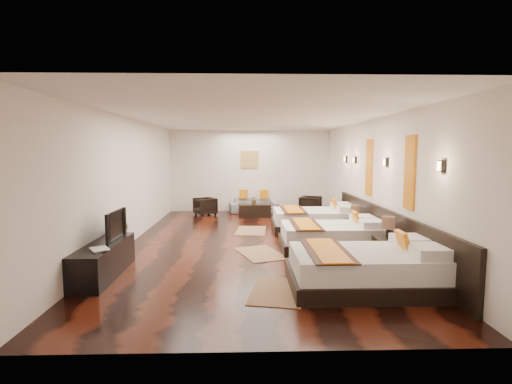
{
  "coord_description": "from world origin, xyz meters",
  "views": [
    {
      "loc": [
        -0.16,
        -8.5,
        2.06
      ],
      "look_at": [
        0.11,
        0.6,
        1.1
      ],
      "focal_mm": 26.8,
      "sensor_mm": 36.0,
      "label": 1
    }
  ],
  "objects_px": {
    "nightstand_b": "(355,227)",
    "tv_console": "(104,260)",
    "book": "(91,251)",
    "sofa": "(254,205)",
    "table_plant": "(254,199)",
    "tv": "(111,225)",
    "figurine": "(119,224)",
    "bed_mid": "(333,236)",
    "bed_far": "(316,220)",
    "armchair_left": "(205,206)",
    "armchair_right": "(311,205)",
    "nightstand_a": "(387,248)",
    "coffee_table": "(254,210)",
    "bed_near": "(368,269)"
  },
  "relations": [
    {
      "from": "nightstand_b",
      "to": "tv_console",
      "type": "relative_size",
      "value": 0.45
    },
    {
      "from": "bed_far",
      "to": "tv_console",
      "type": "xyz_separation_m",
      "value": [
        -4.2,
        -3.59,
        -0.01
      ]
    },
    {
      "from": "armchair_left",
      "to": "armchair_right",
      "type": "height_order",
      "value": "armchair_right"
    },
    {
      "from": "bed_near",
      "to": "coffee_table",
      "type": "distance_m",
      "value": 6.66
    },
    {
      "from": "tv_console",
      "to": "armchair_left",
      "type": "height_order",
      "value": "armchair_left"
    },
    {
      "from": "book",
      "to": "sofa",
      "type": "height_order",
      "value": "book"
    },
    {
      "from": "bed_mid",
      "to": "armchair_right",
      "type": "xyz_separation_m",
      "value": [
        0.3,
        4.51,
        0.03
      ]
    },
    {
      "from": "nightstand_a",
      "to": "table_plant",
      "type": "bearing_deg",
      "value": 113.4
    },
    {
      "from": "bed_mid",
      "to": "figurine",
      "type": "xyz_separation_m",
      "value": [
        -4.2,
        -0.82,
        0.44
      ]
    },
    {
      "from": "bed_near",
      "to": "figurine",
      "type": "distance_m",
      "value": 4.48
    },
    {
      "from": "armchair_left",
      "to": "table_plant",
      "type": "height_order",
      "value": "table_plant"
    },
    {
      "from": "bed_near",
      "to": "sofa",
      "type": "relative_size",
      "value": 1.41
    },
    {
      "from": "figurine",
      "to": "coffee_table",
      "type": "height_order",
      "value": "figurine"
    },
    {
      "from": "bed_mid",
      "to": "tv",
      "type": "relative_size",
      "value": 2.41
    },
    {
      "from": "tv",
      "to": "coffee_table",
      "type": "xyz_separation_m",
      "value": [
        2.59,
        5.53,
        -0.61
      ]
    },
    {
      "from": "bed_mid",
      "to": "table_plant",
      "type": "bearing_deg",
      "value": 110.26
    },
    {
      "from": "bed_near",
      "to": "armchair_left",
      "type": "bearing_deg",
      "value": 114.86
    },
    {
      "from": "bed_far",
      "to": "table_plant",
      "type": "distance_m",
      "value": 2.76
    },
    {
      "from": "coffee_table",
      "to": "bed_near",
      "type": "bearing_deg",
      "value": -76.46
    },
    {
      "from": "book",
      "to": "coffee_table",
      "type": "bearing_deg",
      "value": 67.2
    },
    {
      "from": "nightstand_b",
      "to": "tv",
      "type": "height_order",
      "value": "tv"
    },
    {
      "from": "bed_mid",
      "to": "tv",
      "type": "bearing_deg",
      "value": -161.69
    },
    {
      "from": "bed_far",
      "to": "book",
      "type": "distance_m",
      "value": 5.86
    },
    {
      "from": "tv_console",
      "to": "book",
      "type": "distance_m",
      "value": 0.57
    },
    {
      "from": "figurine",
      "to": "book",
      "type": "bearing_deg",
      "value": -90.0
    },
    {
      "from": "table_plant",
      "to": "bed_far",
      "type": "bearing_deg",
      "value": -55.45
    },
    {
      "from": "bed_mid",
      "to": "book",
      "type": "height_order",
      "value": "bed_mid"
    },
    {
      "from": "book",
      "to": "figurine",
      "type": "xyz_separation_m",
      "value": [
        0.0,
        1.3,
        0.15
      ]
    },
    {
      "from": "coffee_table",
      "to": "nightstand_b",
      "type": "bearing_deg",
      "value": -54.02
    },
    {
      "from": "bed_mid",
      "to": "armchair_left",
      "type": "bearing_deg",
      "value": 124.98
    },
    {
      "from": "tv",
      "to": "figurine",
      "type": "xyz_separation_m",
      "value": [
        -0.05,
        0.55,
        -0.09
      ]
    },
    {
      "from": "tv",
      "to": "coffee_table",
      "type": "distance_m",
      "value": 6.14
    },
    {
      "from": "nightstand_a",
      "to": "sofa",
      "type": "distance_m",
      "value": 6.6
    },
    {
      "from": "nightstand_a",
      "to": "tv",
      "type": "xyz_separation_m",
      "value": [
        -4.89,
        -0.27,
        0.49
      ]
    },
    {
      "from": "bed_far",
      "to": "nightstand_b",
      "type": "xyz_separation_m",
      "value": [
        0.75,
        -0.98,
        -0.01
      ]
    },
    {
      "from": "bed_far",
      "to": "tv_console",
      "type": "bearing_deg",
      "value": -139.45
    },
    {
      "from": "tv",
      "to": "figurine",
      "type": "height_order",
      "value": "tv"
    },
    {
      "from": "coffee_table",
      "to": "book",
      "type": "bearing_deg",
      "value": -112.8
    },
    {
      "from": "bed_far",
      "to": "sofa",
      "type": "bearing_deg",
      "value": 116.51
    },
    {
      "from": "bed_mid",
      "to": "bed_far",
      "type": "bearing_deg",
      "value": 89.98
    },
    {
      "from": "nightstand_b",
      "to": "armchair_right",
      "type": "distance_m",
      "value": 3.56
    },
    {
      "from": "nightstand_b",
      "to": "bed_mid",
      "type": "bearing_deg",
      "value": -127.26
    },
    {
      "from": "table_plant",
      "to": "bed_mid",
      "type": "bearing_deg",
      "value": -69.74
    },
    {
      "from": "tv_console",
      "to": "table_plant",
      "type": "xyz_separation_m",
      "value": [
        2.64,
        5.86,
        0.27
      ]
    },
    {
      "from": "tv",
      "to": "armchair_right",
      "type": "relative_size",
      "value": 1.33
    },
    {
      "from": "armchair_right",
      "to": "nightstand_b",
      "type": "bearing_deg",
      "value": -152.13
    },
    {
      "from": "figurine",
      "to": "table_plant",
      "type": "relative_size",
      "value": 1.16
    },
    {
      "from": "sofa",
      "to": "armchair_left",
      "type": "relative_size",
      "value": 2.59
    },
    {
      "from": "book",
      "to": "sofa",
      "type": "bearing_deg",
      "value": 69.87
    },
    {
      "from": "table_plant",
      "to": "tv_console",
      "type": "bearing_deg",
      "value": -114.23
    }
  ]
}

